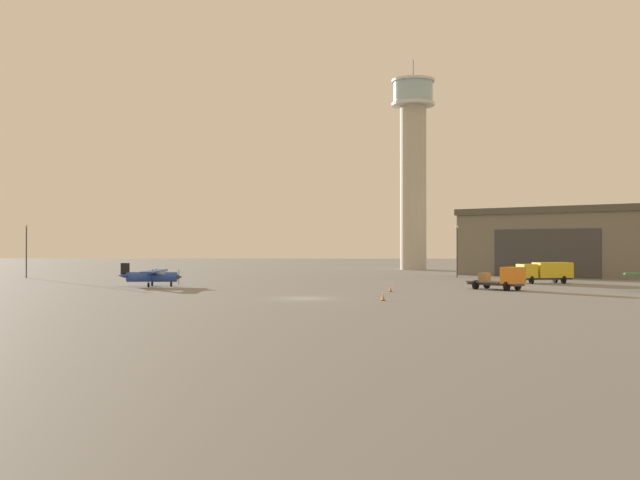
{
  "coord_description": "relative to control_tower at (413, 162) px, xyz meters",
  "views": [
    {
      "loc": [
        4.32,
        -67.44,
        4.86
      ],
      "look_at": [
        -0.02,
        32.22,
        5.55
      ],
      "focal_mm": 41.64,
      "sensor_mm": 36.0,
      "label": 1
    }
  ],
  "objects": [
    {
      "name": "traffic_cone_near_right",
      "position": [
        -9.36,
        -82.03,
        -21.01
      ],
      "size": [
        0.36,
        0.36,
        0.69
      ],
      "color": "black",
      "rests_on": "ground_plane"
    },
    {
      "name": "hangar",
      "position": [
        24.02,
        -24.91,
        -15.99
      ],
      "size": [
        39.0,
        37.7,
        10.69
      ],
      "rotation": [
        0.0,
        0.0,
        -2.21
      ],
      "color": "#6B665B",
      "rests_on": "ground_plane"
    },
    {
      "name": "truck_flatbed_orange",
      "position": [
        4.22,
        -66.34,
        -20.13
      ],
      "size": [
        5.96,
        6.02,
        2.51
      ],
      "rotation": [
        0.0,
        0.0,
        5.49
      ],
      "color": "#38383D",
      "rests_on": "ground_plane"
    },
    {
      "name": "airplane_blue",
      "position": [
        -35.53,
        -61.53,
        -20.06
      ],
      "size": [
        7.37,
        9.38,
        2.77
      ],
      "rotation": [
        0.0,
        0.0,
        0.06
      ],
      "color": "#2847A8",
      "rests_on": "ground_plane"
    },
    {
      "name": "truck_box_yellow",
      "position": [
        12.39,
        -52.11,
        -19.82
      ],
      "size": [
        7.01,
        4.11,
        2.66
      ],
      "rotation": [
        0.0,
        0.0,
        3.36
      ],
      "color": "#38383D",
      "rests_on": "ground_plane"
    },
    {
      "name": "light_post_centre",
      "position": [
        3.67,
        -35.01,
        -16.64
      ],
      "size": [
        0.44,
        0.44,
        7.81
      ],
      "color": "#38383D",
      "rests_on": "ground_plane"
    },
    {
      "name": "control_tower",
      "position": [
        0.0,
        0.0,
        0.0
      ],
      "size": [
        8.46,
        8.46,
        41.63
      ],
      "color": "#B2AD9E",
      "rests_on": "ground_plane"
    },
    {
      "name": "traffic_cone_near_left",
      "position": [
        -8.09,
        -69.69,
        -21.01
      ],
      "size": [
        0.36,
        0.36,
        0.69
      ],
      "color": "black",
      "rests_on": "ground_plane"
    },
    {
      "name": "ground_plane",
      "position": [
        -16.38,
        -79.68,
        -21.35
      ],
      "size": [
        400.0,
        400.0,
        0.0
      ],
      "primitive_type": "plane",
      "color": "slate"
    },
    {
      "name": "light_post_east",
      "position": [
        -60.19,
        -39.66,
        -16.56
      ],
      "size": [
        0.44,
        0.44,
        7.97
      ],
      "color": "#38383D",
      "rests_on": "ground_plane"
    }
  ]
}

